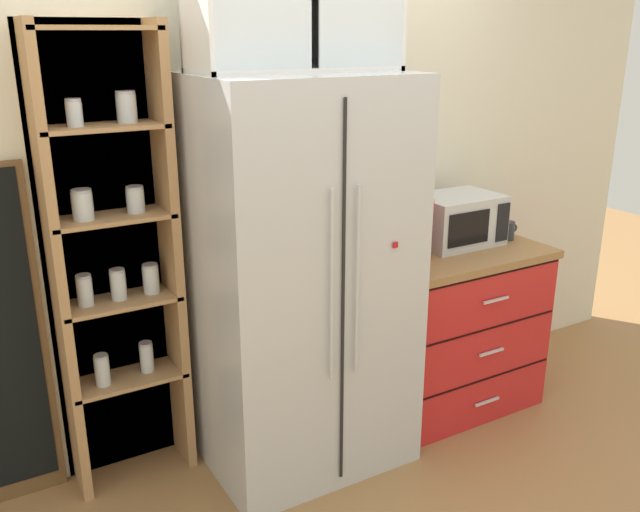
% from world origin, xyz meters
% --- Properties ---
extents(ground_plane, '(10.80, 10.80, 0.00)m').
position_xyz_m(ground_plane, '(0.00, 0.00, 0.00)').
color(ground_plane, '#9E7042').
extents(wall_back_cream, '(5.09, 0.10, 2.55)m').
position_xyz_m(wall_back_cream, '(0.00, 0.40, 1.27)').
color(wall_back_cream, silver).
rests_on(wall_back_cream, ground).
extents(refrigerator, '(0.90, 0.73, 1.79)m').
position_xyz_m(refrigerator, '(0.00, -0.00, 0.90)').
color(refrigerator, silver).
rests_on(refrigerator, ground).
extents(pantry_shelf_column, '(0.56, 0.26, 2.00)m').
position_xyz_m(pantry_shelf_column, '(-0.75, 0.30, 1.03)').
color(pantry_shelf_column, brown).
rests_on(pantry_shelf_column, ground).
extents(counter_cabinet, '(0.90, 0.67, 0.89)m').
position_xyz_m(counter_cabinet, '(0.93, 0.03, 0.44)').
color(counter_cabinet, red).
rests_on(counter_cabinet, ground).
extents(microwave, '(0.44, 0.33, 0.26)m').
position_xyz_m(microwave, '(0.98, 0.08, 1.02)').
color(microwave, silver).
rests_on(microwave, counter_cabinet).
extents(coffee_maker, '(0.17, 0.20, 0.31)m').
position_xyz_m(coffee_maker, '(0.59, 0.04, 1.04)').
color(coffee_maker, red).
rests_on(coffee_maker, counter_cabinet).
extents(mug_charcoal, '(0.12, 0.08, 0.10)m').
position_xyz_m(mug_charcoal, '(1.26, -0.00, 0.94)').
color(mug_charcoal, '#2D2D33').
rests_on(mug_charcoal, counter_cabinet).
extents(bottle_clear, '(0.06, 0.06, 0.25)m').
position_xyz_m(bottle_clear, '(0.93, 0.07, 0.99)').
color(bottle_clear, silver).
rests_on(bottle_clear, counter_cabinet).
extents(bottle_cobalt, '(0.07, 0.07, 0.25)m').
position_xyz_m(bottle_cobalt, '(0.93, 0.02, 0.99)').
color(bottle_cobalt, navy).
rests_on(bottle_cobalt, counter_cabinet).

